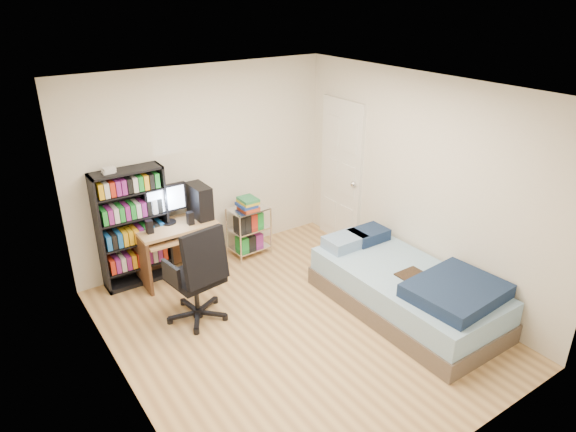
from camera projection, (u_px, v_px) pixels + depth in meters
room at (295, 220)px, 4.98m from camera, size 3.58×4.08×2.58m
media_shelf at (133, 226)px, 6.03m from camera, size 0.81×0.27×1.50m
computer_desk at (181, 226)px, 6.27m from camera, size 0.94×0.55×1.19m
office_chair at (198, 290)px, 5.48m from camera, size 0.75×0.75×1.12m
wire_cart at (249, 218)px, 6.77m from camera, size 0.52×0.39×0.82m
bed at (408, 290)px, 5.64m from camera, size 1.08×2.16×0.62m
door at (341, 173)px, 6.99m from camera, size 0.12×0.80×2.00m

